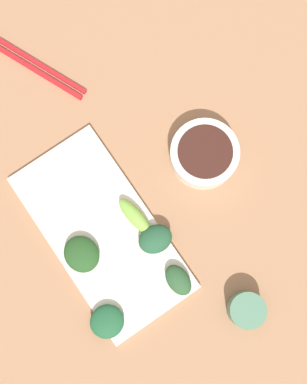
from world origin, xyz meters
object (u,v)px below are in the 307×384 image
at_px(serving_plate, 103,232).
at_px(tea_cup, 246,310).
at_px(sauce_bowl, 204,154).
at_px(chopsticks, 35,66).

distance_m(serving_plate, tea_cup, 0.30).
relative_size(serving_plate, tea_cup, 5.67).
bearing_deg(sauce_bowl, chopsticks, -63.48).
height_order(sauce_bowl, chopsticks, sauce_bowl).
bearing_deg(tea_cup, chopsticks, -83.91).
relative_size(sauce_bowl, chopsticks, 0.59).
distance_m(chopsticks, tea_cup, 0.62).
height_order(sauce_bowl, serving_plate, sauce_bowl).
bearing_deg(tea_cup, serving_plate, -62.60).
distance_m(sauce_bowl, serving_plate, 0.24).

